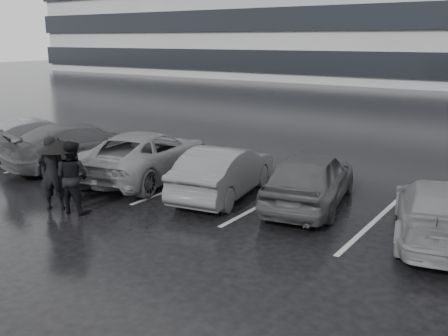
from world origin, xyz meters
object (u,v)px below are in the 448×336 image
at_px(car_west_a, 224,171).
at_px(car_west_d, 40,136).
at_px(car_west_b, 146,154).
at_px(car_east, 440,210).
at_px(pedestrian_left, 53,173).
at_px(pedestrian_right, 72,177).
at_px(car_west_c, 82,145).
at_px(car_main, 310,178).

distance_m(car_west_a, car_west_d, 8.55).
bearing_deg(car_west_a, car_west_b, -13.59).
xyz_separation_m(car_west_b, car_east, (8.52, -0.15, -0.08)).
bearing_deg(pedestrian_left, pedestrian_right, 154.07).
relative_size(car_west_d, pedestrian_right, 2.23).
distance_m(car_east, pedestrian_right, 8.46).
bearing_deg(pedestrian_left, car_west_c, -87.01).
height_order(car_west_b, pedestrian_right, pedestrian_right).
bearing_deg(car_west_c, car_main, -161.04).
distance_m(car_main, car_west_a, 2.35).
bearing_deg(car_west_d, car_east, -163.24).
distance_m(car_east, pedestrian_left, 9.05).
bearing_deg(car_east, car_west_b, -15.92).
relative_size(car_west_c, pedestrian_left, 2.70).
height_order(car_main, car_east, car_main).
height_order(car_main, car_west_a, car_main).
relative_size(pedestrian_left, pedestrian_right, 1.04).
relative_size(car_west_d, car_east, 0.91).
bearing_deg(car_west_d, car_west_c, -170.25).
xyz_separation_m(car_west_a, car_west_c, (-5.74, -0.03, 0.05)).
bearing_deg(car_west_c, car_west_b, -160.60).
distance_m(car_main, pedestrian_left, 6.47).
relative_size(car_west_c, car_east, 1.15).
distance_m(car_west_d, pedestrian_left, 6.77).
xyz_separation_m(car_west_b, car_west_d, (-5.52, 0.21, -0.06)).
height_order(car_main, car_west_b, car_main).
distance_m(car_west_b, car_east, 8.53).
relative_size(car_west_a, car_east, 0.95).
bearing_deg(car_west_b, pedestrian_left, 79.92).
bearing_deg(car_main, pedestrian_right, 27.85).
xyz_separation_m(car_west_d, pedestrian_right, (6.23, -3.60, 0.24)).
bearing_deg(car_west_b, car_east, 166.80).
height_order(car_west_c, pedestrian_right, pedestrian_right).
xyz_separation_m(pedestrian_left, pedestrian_right, (0.59, 0.12, -0.04)).
xyz_separation_m(car_west_c, car_west_d, (-2.80, 0.42, -0.08)).
distance_m(car_west_c, car_west_d, 2.83).
xyz_separation_m(car_west_a, car_east, (5.50, 0.03, -0.05)).
relative_size(car_main, pedestrian_left, 2.30).
bearing_deg(car_west_b, pedestrian_right, 89.77).
height_order(car_west_d, car_east, car_west_d).
distance_m(car_west_d, pedestrian_right, 7.20).
distance_m(car_main, car_west_b, 5.32).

